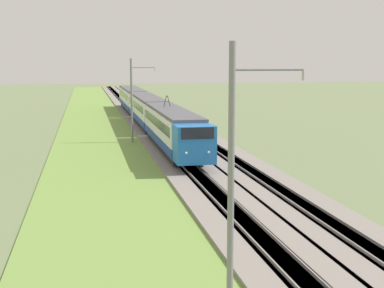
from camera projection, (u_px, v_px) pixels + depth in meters
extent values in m
cube|color=gray|center=(156.00, 135.00, 59.51)|extent=(240.00, 4.40, 0.30)
cube|color=gray|center=(193.00, 134.00, 60.32)|extent=(240.00, 4.40, 0.30)
cube|color=#4C4238|center=(156.00, 135.00, 59.51)|extent=(240.00, 1.57, 0.30)
cube|color=gray|center=(152.00, 133.00, 59.38)|extent=(240.00, 0.07, 0.15)
cube|color=gray|center=(161.00, 133.00, 59.58)|extent=(240.00, 0.07, 0.15)
cube|color=#4C4238|center=(193.00, 134.00, 60.32)|extent=(240.00, 1.57, 0.30)
cube|color=gray|center=(188.00, 133.00, 60.18)|extent=(240.00, 0.07, 0.15)
cube|color=gray|center=(198.00, 132.00, 60.39)|extent=(240.00, 0.07, 0.15)
cube|color=olive|center=(108.00, 137.00, 58.50)|extent=(240.00, 11.35, 0.12)
cube|color=blue|center=(194.00, 144.00, 38.73)|extent=(2.38, 2.84, 2.74)
cube|color=black|center=(195.00, 132.00, 38.25)|extent=(1.72, 2.36, 0.82)
sphere|color=#F2EAC6|center=(186.00, 153.00, 37.54)|extent=(0.20, 0.20, 0.20)
sphere|color=#F2EAC6|center=(209.00, 152.00, 37.85)|extent=(0.20, 0.20, 0.20)
cube|color=navy|center=(172.00, 138.00, 48.86)|extent=(18.20, 2.96, 0.77)
cube|color=silver|center=(172.00, 123.00, 48.65)|extent=(18.20, 2.96, 1.97)
cube|color=black|center=(172.00, 121.00, 48.63)|extent=(16.75, 2.98, 0.83)
cube|color=#515156|center=(172.00, 111.00, 48.48)|extent=(18.20, 2.72, 0.25)
cube|color=black|center=(172.00, 145.00, 48.96)|extent=(17.29, 2.51, 0.55)
cylinder|color=black|center=(180.00, 157.00, 41.75)|extent=(0.86, 0.12, 0.86)
cylinder|color=black|center=(193.00, 157.00, 41.96)|extent=(0.86, 0.12, 0.86)
cube|color=navy|center=(147.00, 116.00, 68.24)|extent=(20.59, 2.96, 0.77)
cube|color=silver|center=(147.00, 106.00, 68.03)|extent=(20.59, 2.96, 1.97)
cube|color=black|center=(147.00, 104.00, 68.01)|extent=(18.94, 2.98, 0.83)
cube|color=#515156|center=(147.00, 97.00, 67.86)|extent=(20.59, 2.72, 0.25)
cube|color=black|center=(147.00, 121.00, 68.34)|extent=(19.56, 2.51, 0.55)
cube|color=navy|center=(132.00, 104.00, 88.77)|extent=(20.59, 2.96, 0.77)
cube|color=silver|center=(132.00, 95.00, 88.57)|extent=(20.59, 2.96, 1.97)
cube|color=black|center=(132.00, 95.00, 88.54)|extent=(18.94, 2.98, 0.83)
cube|color=#515156|center=(132.00, 89.00, 88.40)|extent=(20.59, 2.72, 0.25)
cube|color=black|center=(132.00, 108.00, 88.87)|extent=(19.56, 2.51, 0.55)
cylinder|color=black|center=(165.00, 101.00, 50.99)|extent=(0.06, 0.33, 1.08)
cylinder|color=black|center=(169.00, 101.00, 51.06)|extent=(0.06, 0.33, 1.08)
cube|color=black|center=(187.00, 168.00, 41.99)|extent=(0.10, 0.10, 0.00)
cylinder|color=slate|center=(231.00, 179.00, 17.43)|extent=(0.22, 0.22, 8.90)
cylinder|color=slate|center=(268.00, 70.00, 17.12)|extent=(0.08, 2.40, 0.08)
cylinder|color=#B2ADA8|center=(303.00, 76.00, 17.39)|extent=(0.10, 0.10, 0.30)
cylinder|color=slate|center=(132.00, 101.00, 53.95)|extent=(0.22, 0.22, 8.60)
cylinder|color=slate|center=(143.00, 67.00, 53.67)|extent=(0.08, 2.40, 0.08)
cylinder|color=#B2ADA8|center=(155.00, 69.00, 53.93)|extent=(0.10, 0.10, 0.30)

